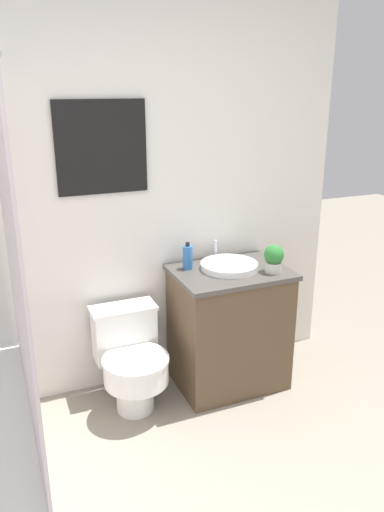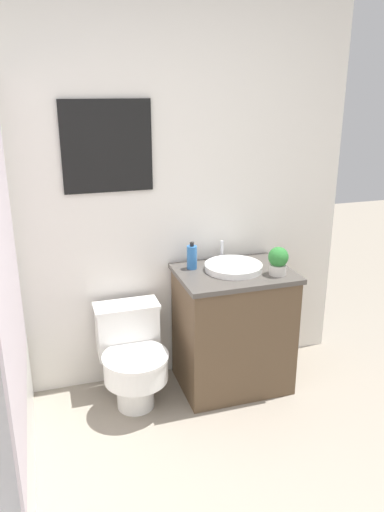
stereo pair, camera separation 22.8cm
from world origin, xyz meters
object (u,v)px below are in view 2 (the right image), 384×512
(sink, at_px, (233,267))
(soap_bottle, at_px, (192,257))
(potted_plant, at_px, (278,260))
(toilet, at_px, (132,356))

(sink, relative_size, soap_bottle, 2.28)
(sink, height_order, soap_bottle, soap_bottle)
(soap_bottle, relative_size, potted_plant, 0.99)
(sink, distance_m, soap_bottle, 0.27)
(toilet, distance_m, potted_plant, 1.07)
(soap_bottle, height_order, potted_plant, same)
(toilet, height_order, potted_plant, potted_plant)
(toilet, bearing_deg, sink, 1.63)
(potted_plant, bearing_deg, soap_bottle, 151.32)
(sink, bearing_deg, soap_bottle, 156.61)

